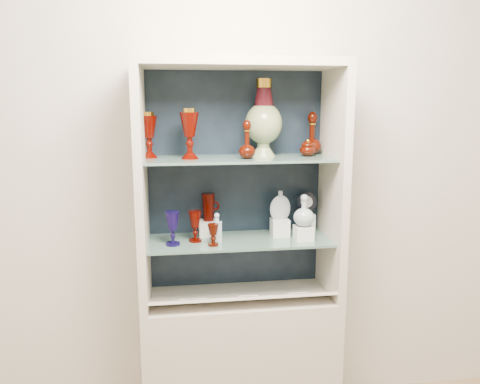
{
  "coord_description": "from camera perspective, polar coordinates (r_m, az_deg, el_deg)",
  "views": [
    {
      "loc": [
        -0.32,
        -0.73,
        1.74
      ],
      "look_at": [
        0.0,
        1.53,
        1.3
      ],
      "focal_mm": 35.0,
      "sensor_mm": 36.0,
      "label": 1
    }
  ],
  "objects": [
    {
      "name": "enamel_urn",
      "position": [
        2.37,
        2.9,
        9.0
      ],
      "size": [
        0.19,
        0.19,
        0.38
      ],
      "primitive_type": null,
      "rotation": [
        0.0,
        0.0,
        0.01
      ],
      "color": "#083F11",
      "rests_on": "shelf_upper"
    },
    {
      "name": "ruby_decanter_b",
      "position": [
        2.49,
        8.77,
        7.25
      ],
      "size": [
        0.11,
        0.11,
        0.23
      ],
      "primitive_type": null,
      "rotation": [
        0.0,
        0.0,
        -0.15
      ],
      "color": "#3F0C01",
      "rests_on": "shelf_upper"
    },
    {
      "name": "riser_clear_round_decanter",
      "position": [
        2.41,
        7.73,
        -4.96
      ],
      "size": [
        0.09,
        0.09,
        0.07
      ],
      "primitive_type": "cube",
      "color": "silver",
      "rests_on": "shelf_lower"
    },
    {
      "name": "ruby_goblet_small",
      "position": [
        2.29,
        -3.29,
        -5.23
      ],
      "size": [
        0.06,
        0.06,
        0.11
      ],
      "primitive_type": null,
      "rotation": [
        0.0,
        0.0,
        0.08
      ],
      "color": "#3F0C01",
      "rests_on": "shelf_lower"
    },
    {
      "name": "riser_flat_flask",
      "position": [
        2.46,
        4.88,
        -4.32
      ],
      "size": [
        0.09,
        0.09,
        0.09
      ],
      "primitive_type": "cube",
      "color": "silver",
      "rests_on": "shelf_lower"
    },
    {
      "name": "pedestal_lamp_right",
      "position": [
        2.27,
        -6.17,
        7.08
      ],
      "size": [
        0.12,
        0.12,
        0.24
      ],
      "primitive_type": null,
      "rotation": [
        0.0,
        0.0,
        -0.39
      ],
      "color": "#460600",
      "rests_on": "shelf_upper"
    },
    {
      "name": "riser_cameo_medallion",
      "position": [
        2.55,
        8.07,
        -3.73
      ],
      "size": [
        0.08,
        0.08,
        0.1
      ],
      "primitive_type": "cube",
      "color": "silver",
      "rests_on": "shelf_lower"
    },
    {
      "name": "cabinet_base",
      "position": [
        2.66,
        0.0,
        -19.96
      ],
      "size": [
        1.0,
        0.4,
        0.75
      ],
      "primitive_type": "cube",
      "color": "beige",
      "rests_on": "ground"
    },
    {
      "name": "cabinet_back_panel",
      "position": [
        2.51,
        -0.6,
        1.37
      ],
      "size": [
        0.98,
        0.02,
        1.15
      ],
      "primitive_type": "cube",
      "color": "black",
      "rests_on": "cabinet_base"
    },
    {
      "name": "clear_round_decanter",
      "position": [
        2.38,
        7.8,
        -2.33
      ],
      "size": [
        0.11,
        0.11,
        0.16
      ],
      "primitive_type": null,
      "rotation": [
        0.0,
        0.0,
        0.07
      ],
      "color": "#9FB3BB",
      "rests_on": "riser_clear_round_decanter"
    },
    {
      "name": "ruby_pitcher",
      "position": [
        2.44,
        -3.89,
        -1.84
      ],
      "size": [
        0.12,
        0.09,
        0.14
      ],
      "primitive_type": null,
      "rotation": [
        0.0,
        0.0,
        -0.2
      ],
      "color": "#460600",
      "rests_on": "riser_ruby_pitcher"
    },
    {
      "name": "cabinet_side_right",
      "position": [
        2.43,
        11.26,
        0.87
      ],
      "size": [
        0.04,
        0.4,
        1.15
      ],
      "primitive_type": "cube",
      "color": "beige",
      "rests_on": "cabinet_base"
    },
    {
      "name": "cabinet_top_cap",
      "position": [
        2.29,
        0.0,
        15.41
      ],
      "size": [
        1.0,
        0.4,
        0.04
      ],
      "primitive_type": "cube",
      "color": "beige",
      "rests_on": "cabinet_side_left"
    },
    {
      "name": "ruby_goblet_tall",
      "position": [
        2.36,
        -5.5,
        -4.19
      ],
      "size": [
        0.08,
        0.08,
        0.16
      ],
      "primitive_type": null,
      "rotation": [
        0.0,
        0.0,
        -0.32
      ],
      "color": "#460600",
      "rests_on": "shelf_lower"
    },
    {
      "name": "label_card_2",
      "position": [
        2.42,
        6.89,
        -12.14
      ],
      "size": [
        0.1,
        0.06,
        0.03
      ],
      "primitive_type": "cube",
      "rotation": [
        -0.44,
        0.0,
        0.0
      ],
      "color": "white",
      "rests_on": "label_ledge"
    },
    {
      "name": "clear_square_bottle",
      "position": [
        2.35,
        -2.84,
        -4.33
      ],
      "size": [
        0.06,
        0.06,
        0.15
      ],
      "primitive_type": null,
      "rotation": [
        0.0,
        0.0,
        -0.12
      ],
      "color": "#9FB3BB",
      "rests_on": "shelf_lower"
    },
    {
      "name": "wall_back",
      "position": [
        2.53,
        -0.69,
        3.16
      ],
      "size": [
        3.5,
        0.02,
        2.8
      ],
      "primitive_type": "cube",
      "color": "silver",
      "rests_on": "ground"
    },
    {
      "name": "cameo_medallion",
      "position": [
        2.53,
        8.13,
        -1.29
      ],
      "size": [
        0.11,
        0.06,
        0.12
      ],
      "primitive_type": null,
      "rotation": [
        0.0,
        0.0,
        -0.25
      ],
      "color": "black",
      "rests_on": "riser_cameo_medallion"
    },
    {
      "name": "label_card_0",
      "position": [
        2.35,
        -6.21,
        -12.87
      ],
      "size": [
        0.1,
        0.06,
        0.03
      ],
      "primitive_type": "cube",
      "rotation": [
        -0.44,
        0.0,
        0.0
      ],
      "color": "white",
      "rests_on": "label_ledge"
    },
    {
      "name": "shelf_upper",
      "position": [
        2.32,
        -0.07,
        4.07
      ],
      "size": [
        0.92,
        0.34,
        0.01
      ],
      "primitive_type": "cube",
      "color": "slate",
      "rests_on": "cabinet_side_left"
    },
    {
      "name": "cobalt_goblet",
      "position": [
        2.31,
        -8.22,
        -4.43
      ],
      "size": [
        0.07,
        0.07,
        0.17
      ],
      "primitive_type": null,
      "rotation": [
        0.0,
        0.0,
        0.06
      ],
      "color": "#10083F",
      "rests_on": "shelf_lower"
    },
    {
      "name": "flat_flask",
      "position": [
        2.43,
        4.93,
        -1.54
      ],
      "size": [
        0.11,
        0.06,
        0.16
      ],
      "primitive_type": null,
      "rotation": [
        0.0,
        0.0,
        0.1
      ],
      "color": "#A6AFB9",
      "rests_on": "riser_flat_flask"
    },
    {
      "name": "riser_ruby_pitcher",
      "position": [
        2.47,
        -3.86,
        -4.38
      ],
      "size": [
        0.1,
        0.1,
        0.08
      ],
      "primitive_type": "cube",
      "color": "silver",
      "rests_on": "shelf_lower"
    },
    {
      "name": "shelf_lower",
      "position": [
        2.41,
        -0.07,
        -5.91
      ],
      "size": [
        0.92,
        0.34,
        0.01
      ],
      "primitive_type": "cube",
      "color": "slate",
      "rests_on": "cabinet_side_left"
    },
    {
      "name": "label_ledge",
      "position": [
        2.38,
        0.38,
        -12.91
      ],
      "size": [
        0.92,
        0.17,
        0.09
      ],
      "primitive_type": "cube",
      "rotation": [
        -0.44,
        0.0,
        0.0
      ],
      "color": "beige",
      "rests_on": "cabinet_base"
    },
    {
      "name": "pedestal_lamp_left",
      "position": [
        2.35,
        -11.04,
        6.84
      ],
      "size": [
        0.11,
        0.11,
        0.22
      ],
      "primitive_type": null,
      "rotation": [
        0.0,
        0.0,
        0.37
      ],
      "color": "#460600",
      "rests_on": "shelf_upper"
    },
    {
      "name": "ruby_decanter_a",
      "position": [
        2.26,
        0.86,
        6.7
      ],
      "size": [
        0.1,
        0.1,
        0.21
      ],
      "primitive_type": null,
      "rotation": [
        0.0,
        0.0,
        -0.24
      ],
      "color": "#3F0C01",
      "rests_on": "shelf_upper"
    },
    {
      "name": "lidded_bowl",
      "position": [
        2.4,
        8.23,
        5.41
      ],
      "size": [
        0.1,
        0.1,
        0.09
      ],
      "primitive_type": null,
      "rotation": [
        0.0,
        0.0,
        -0.39
      ],
      "color": "#3F0C01",
      "rests_on": "shelf_upper"
    },
    {
      "name": "cabinet_side_left",
      "position": [
        2.31,
        -11.9,
        0.3
      ],
      "size": [
        0.04,
        0.4,
        1.15
      ],
      "primitive_type": "cube",
      "color": "beige",
      "rests_on": "cabinet_base"
    },
    {
      "name": "label_card_3",
      "position": [
        2.35,
        -5.43,
        -12.84
      ],
      "size": [
        0.1,
        0.06,
        0.03
      ],
      "primitive_type": "cube",
      "rotation": [
        -0.44,
        0.0,
        0.0
      ],
      "color": "white",
      "rests_on": "label_ledge"
    },
    {
      "name": "label_card_1",
      "position": [
        2.37,
        0.83,
        -12.55
      ],
      "size": [
        0.1,
        0.06,
        0.03
      ],
      "primitive_type": "cube",
      "rotation": [
        -0.44,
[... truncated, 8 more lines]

